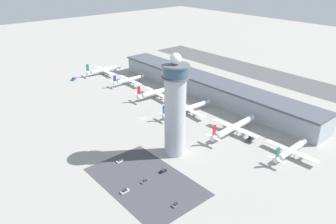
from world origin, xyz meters
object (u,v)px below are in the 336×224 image
object	(u,v)px
car_black_suv	(163,171)
car_maroon_suv	(125,191)
car_red_hatchback	(176,205)
control_tower	(175,108)
airplane_gate_echo	(234,128)
airplane_gate_alpha	(104,70)
airplane_gate_bravo	(129,80)
airplane_gate_delta	(187,109)
airplane_gate_foxtrot	(291,151)
airplane_gate_charlie	(156,92)
car_navy_sedan	(145,181)
car_white_wagon	(120,161)
service_truck_fuel	(250,139)
service_truck_catering	(74,79)

from	to	relation	value
car_black_suv	car_maroon_suv	world-z (taller)	car_maroon_suv
car_black_suv	car_red_hatchback	xyz separation A→B (m)	(25.56, -13.11, -0.01)
control_tower	airplane_gate_echo	xyz separation A→B (m)	(7.86, 46.61, -25.31)
airplane_gate_alpha	airplane_gate_bravo	size ratio (longest dim) A/B	1.11
airplane_gate_delta	car_maroon_suv	world-z (taller)	airplane_gate_delta
airplane_gate_echo	car_black_suv	bearing A→B (deg)	-87.23
airplane_gate_alpha	airplane_gate_foxtrot	distance (m)	214.32
airplane_gate_bravo	car_black_suv	bearing A→B (deg)	-27.33
airplane_gate_charlie	airplane_gate_delta	xyz separation A→B (m)	(41.37, -2.34, -0.83)
control_tower	airplane_gate_charlie	size ratio (longest dim) A/B	1.69
airplane_gate_alpha	airplane_gate_echo	distance (m)	173.70
airplane_gate_alpha	car_black_suv	size ratio (longest dim) A/B	8.69
control_tower	car_navy_sedan	world-z (taller)	control_tower
airplane_gate_delta	airplane_gate_foxtrot	xyz separation A→B (m)	(85.26, 4.10, 0.15)
airplane_gate_delta	car_black_suv	xyz separation A→B (m)	(47.79, -64.19, -3.34)
car_black_suv	car_white_wagon	size ratio (longest dim) A/B	1.05
control_tower	airplane_gate_delta	xyz separation A→B (m)	(-36.77, 45.58, -26.12)
airplane_gate_foxtrot	service_truck_fuel	distance (m)	27.76
car_navy_sedan	airplane_gate_charlie	bearing A→B (deg)	138.54
service_truck_fuel	car_white_wagon	distance (m)	86.01
service_truck_catering	car_red_hatchback	world-z (taller)	service_truck_catering
airplane_gate_delta	car_maroon_suv	distance (m)	102.60
airplane_gate_delta	car_navy_sedan	distance (m)	91.49
car_maroon_suv	car_black_suv	bearing A→B (deg)	92.04
airplane_gate_echo	service_truck_catering	xyz separation A→B (m)	(-175.72, -31.80, -3.85)
control_tower	service_truck_fuel	xyz separation A→B (m)	(20.97, 47.59, -28.97)
airplane_gate_charlie	airplane_gate_foxtrot	world-z (taller)	airplane_gate_charlie
airplane_gate_bravo	airplane_gate_echo	world-z (taller)	airplane_gate_echo
car_white_wagon	service_truck_fuel	bearing A→B (deg)	66.37
airplane_gate_echo	car_maroon_suv	world-z (taller)	airplane_gate_echo
airplane_gate_delta	car_maroon_suv	xyz separation A→B (m)	(48.72, -90.23, -3.34)
airplane_gate_delta	car_red_hatchback	world-z (taller)	airplane_gate_delta
airplane_gate_alpha	car_red_hatchback	xyz separation A→B (m)	(202.40, -80.04, -3.46)
service_truck_fuel	control_tower	bearing A→B (deg)	-113.78
airplane_gate_echo	car_black_suv	xyz separation A→B (m)	(3.15, -65.22, -4.15)
service_truck_fuel	car_maroon_suv	world-z (taller)	service_truck_fuel
service_truck_fuel	car_red_hatchback	size ratio (longest dim) A/B	1.98
airplane_gate_bravo	car_black_suv	xyz separation A→B (m)	(132.95, -68.72, -3.78)
airplane_gate_delta	airplane_gate_echo	size ratio (longest dim) A/B	1.02
car_maroon_suv	service_truck_catering	bearing A→B (deg)	161.70
airplane_gate_foxtrot	car_white_wagon	size ratio (longest dim) A/B	8.06
airplane_gate_bravo	airplane_gate_delta	world-z (taller)	airplane_gate_delta
airplane_gate_charlie	service_truck_fuel	bearing A→B (deg)	-0.19
airplane_gate_alpha	service_truck_fuel	distance (m)	186.82
airplane_gate_charlie	airplane_gate_echo	world-z (taller)	airplane_gate_charlie
airplane_gate_alpha	car_maroon_suv	world-z (taller)	airplane_gate_alpha
airplane_gate_charlie	service_truck_catering	size ratio (longest dim) A/B	5.81
control_tower	service_truck_fuel	bearing A→B (deg)	66.22
airplane_gate_echo	service_truck_catering	distance (m)	178.62
airplane_gate_foxtrot	service_truck_fuel	bearing A→B (deg)	-175.67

